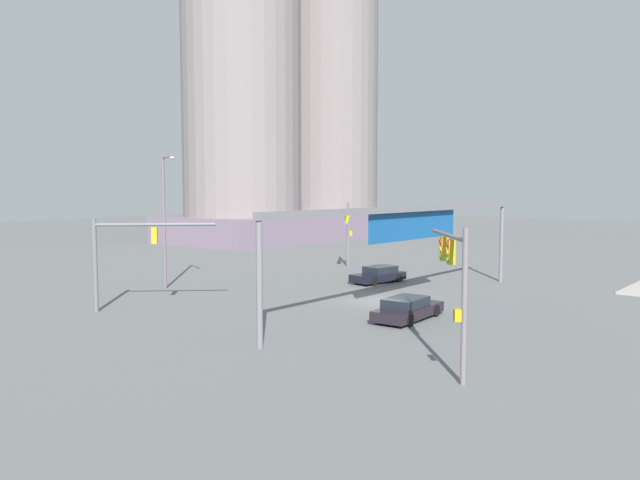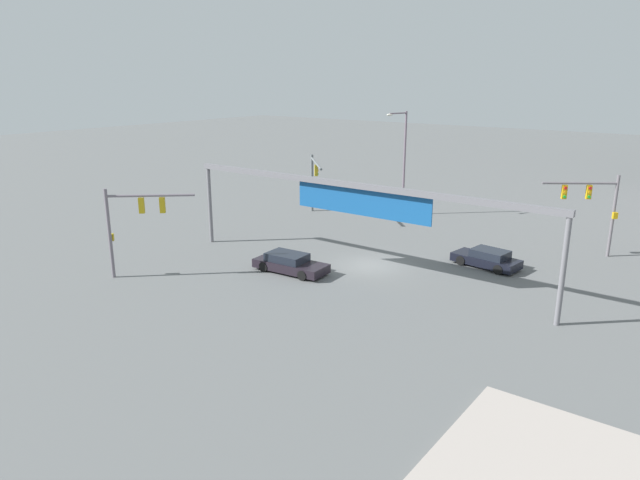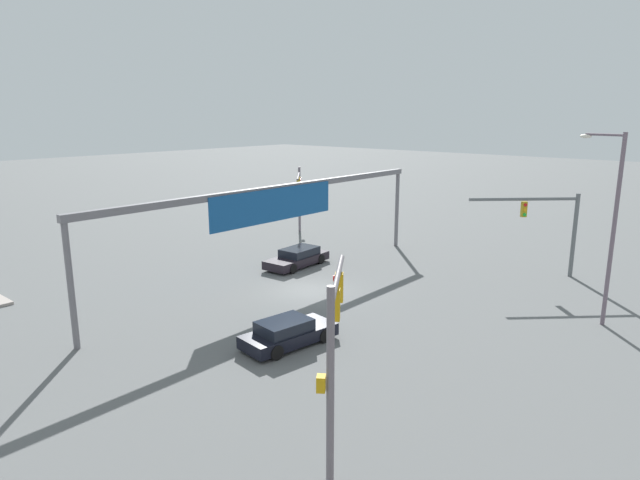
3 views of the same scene
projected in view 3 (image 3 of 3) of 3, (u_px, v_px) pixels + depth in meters
The scene contains 8 objects.
ground_plane at pixel (310, 291), 31.67m from camera, with size 220.53×220.53×0.00m, color #5D5F60.
traffic_signal_near_corner at pixel (299, 190), 45.34m from camera, with size 4.35×3.66×5.60m.
traffic_signal_opposite_side at pixel (333, 334), 15.66m from camera, with size 4.50×3.09×5.70m.
traffic_signal_cross_street at pixel (550, 219), 33.59m from camera, with size 4.88×5.06×5.25m.
streetlamp_curved_arm at pixel (610, 218), 25.62m from camera, with size 0.93×2.25×9.19m.
overhead_sign_gantry at pixel (278, 201), 31.90m from camera, with size 25.59×0.43×5.94m.
sedan_car_approaching at pixel (298, 258), 36.72m from camera, with size 4.97×2.23×1.21m.
sedan_car_waiting_far at pixel (288, 333), 24.12m from camera, with size 4.54×2.37×1.21m.
Camera 3 is at (22.48, 20.17, 9.99)m, focal length 30.78 mm.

